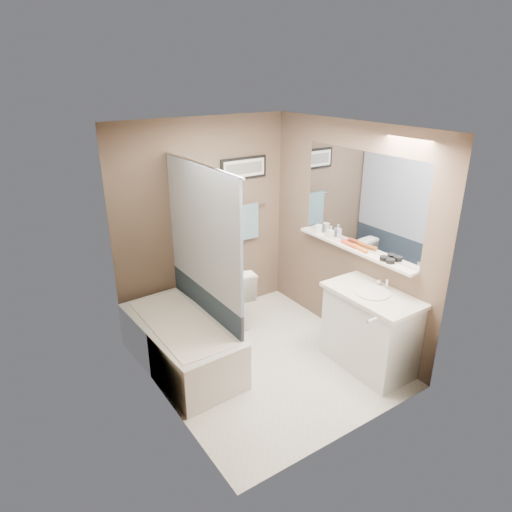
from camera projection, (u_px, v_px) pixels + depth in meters
ground at (264, 361)px, 4.83m from camera, size 2.50×2.50×0.00m
ceiling at (266, 130)px, 3.93m from camera, size 2.20×2.50×0.04m
wall_back at (205, 223)px, 5.32m from camera, size 2.20×0.04×2.40m
wall_front at (358, 307)px, 3.43m from camera, size 2.20×0.04×2.40m
wall_left at (159, 283)px, 3.82m from camera, size 0.04×2.50×2.40m
wall_right at (346, 235)px, 4.93m from camera, size 0.04×2.50×2.40m
tile_surround at (139, 284)px, 4.27m from camera, size 0.02×1.55×2.00m
curtain_rod at (199, 164)px, 4.23m from camera, size 0.02×1.55×0.02m
curtain_upper at (202, 230)px, 4.48m from camera, size 0.03×1.45×1.28m
curtain_lower at (206, 304)px, 4.79m from camera, size 0.03×1.45×0.36m
mirror at (361, 200)px, 4.66m from camera, size 0.02×1.60×1.00m
shelf at (353, 249)px, 4.83m from camera, size 0.12×1.60×0.03m
towel_bar at (245, 208)px, 5.55m from camera, size 0.60×0.02×0.02m
towel at (246, 222)px, 5.61m from camera, size 0.34×0.05×0.44m
art_frame at (244, 168)px, 5.39m from camera, size 0.62×0.02×0.26m
art_mat at (244, 168)px, 5.38m from camera, size 0.56×0.00×0.20m
art_image at (244, 168)px, 5.37m from camera, size 0.50×0.00×0.13m
door at (404, 311)px, 3.78m from camera, size 0.80×0.02×2.00m
door_handle at (372, 320)px, 3.65m from camera, size 0.10×0.02×0.02m
bathtub at (181, 344)px, 4.67m from camera, size 0.77×1.53×0.50m
tub_rim at (179, 323)px, 4.57m from camera, size 0.56×1.36×0.02m
toilet at (230, 294)px, 5.45m from camera, size 0.54×0.80×0.75m
vanity at (370, 332)px, 4.62m from camera, size 0.51×0.90×0.80m
countertop at (373, 295)px, 4.45m from camera, size 0.54×0.96×0.04m
sink_basin at (372, 293)px, 4.44m from camera, size 0.34×0.34×0.01m
faucet_spout at (387, 284)px, 4.52m from camera, size 0.02×0.02×0.10m
faucet_knob at (379, 282)px, 4.61m from camera, size 0.05×0.05×0.05m
candle_bowl_near at (390, 261)px, 4.43m from camera, size 0.09×0.09×0.04m
candle_bowl_far at (384, 258)px, 4.49m from camera, size 0.09×0.09×0.04m
hair_brush_front at (360, 248)px, 4.74m from camera, size 0.07×0.22×0.04m
hair_brush_back at (349, 244)px, 4.86m from camera, size 0.05×0.22×0.04m
pink_comb at (338, 241)px, 5.00m from camera, size 0.05×0.16×0.01m
glass_jar at (319, 229)px, 5.23m from camera, size 0.08×0.08×0.10m
soap_bottle at (330, 232)px, 5.07m from camera, size 0.07×0.07×0.14m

